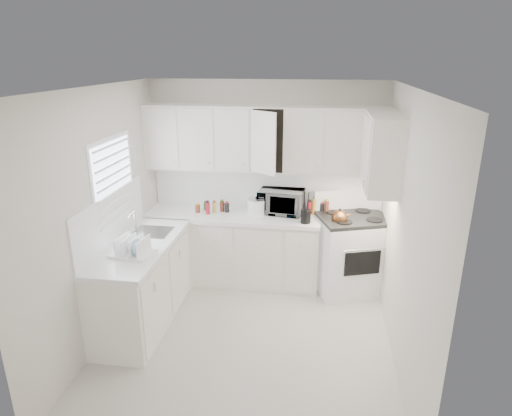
% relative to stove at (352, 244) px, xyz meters
% --- Properties ---
extents(floor, '(3.20, 3.20, 0.00)m').
position_rel_stove_xyz_m(floor, '(-1.13, -1.27, -0.64)').
color(floor, beige).
rests_on(floor, ground).
extents(ceiling, '(3.20, 3.20, 0.00)m').
position_rel_stove_xyz_m(ceiling, '(-1.13, -1.27, 1.96)').
color(ceiling, white).
rests_on(ceiling, ground).
extents(wall_back, '(3.00, 0.00, 3.00)m').
position_rel_stove_xyz_m(wall_back, '(-1.13, 0.33, 0.66)').
color(wall_back, silver).
rests_on(wall_back, ground).
extents(wall_front, '(3.00, 0.00, 3.00)m').
position_rel_stove_xyz_m(wall_front, '(-1.13, -2.87, 0.66)').
color(wall_front, silver).
rests_on(wall_front, ground).
extents(wall_left, '(0.00, 3.20, 3.20)m').
position_rel_stove_xyz_m(wall_left, '(-2.63, -1.27, 0.66)').
color(wall_left, silver).
rests_on(wall_left, ground).
extents(wall_right, '(0.00, 3.20, 3.20)m').
position_rel_stove_xyz_m(wall_right, '(0.37, -1.27, 0.66)').
color(wall_right, silver).
rests_on(wall_right, ground).
extents(window_blinds, '(0.06, 0.96, 1.06)m').
position_rel_stove_xyz_m(window_blinds, '(-2.61, -0.92, 0.91)').
color(window_blinds, white).
rests_on(window_blinds, wall_left).
extents(lower_cabinets_back, '(2.22, 0.60, 0.90)m').
position_rel_stove_xyz_m(lower_cabinets_back, '(-1.52, 0.03, -0.19)').
color(lower_cabinets_back, silver).
rests_on(lower_cabinets_back, floor).
extents(lower_cabinets_left, '(0.60, 1.60, 0.90)m').
position_rel_stove_xyz_m(lower_cabinets_left, '(-2.33, -1.07, -0.19)').
color(lower_cabinets_left, silver).
rests_on(lower_cabinets_left, floor).
extents(countertop_back, '(2.24, 0.64, 0.05)m').
position_rel_stove_xyz_m(countertop_back, '(-1.52, 0.02, 0.29)').
color(countertop_back, white).
rests_on(countertop_back, lower_cabinets_back).
extents(countertop_left, '(0.64, 1.62, 0.05)m').
position_rel_stove_xyz_m(countertop_left, '(-2.32, -1.07, 0.29)').
color(countertop_left, white).
rests_on(countertop_left, lower_cabinets_left).
extents(backsplash_back, '(2.98, 0.02, 0.55)m').
position_rel_stove_xyz_m(backsplash_back, '(-1.13, 0.32, 0.59)').
color(backsplash_back, white).
rests_on(backsplash_back, wall_back).
extents(backsplash_left, '(0.02, 1.60, 0.55)m').
position_rel_stove_xyz_m(backsplash_left, '(-2.62, -1.07, 0.59)').
color(backsplash_left, white).
rests_on(backsplash_left, wall_left).
extents(upper_cabinets_back, '(3.00, 0.33, 0.80)m').
position_rel_stove_xyz_m(upper_cabinets_back, '(-1.13, 0.16, 0.86)').
color(upper_cabinets_back, silver).
rests_on(upper_cabinets_back, wall_back).
extents(upper_cabinets_right, '(0.33, 0.90, 0.80)m').
position_rel_stove_xyz_m(upper_cabinets_right, '(0.21, -0.45, 0.86)').
color(upper_cabinets_right, silver).
rests_on(upper_cabinets_right, wall_right).
extents(sink, '(0.42, 0.38, 0.30)m').
position_rel_stove_xyz_m(sink, '(-2.32, -0.72, 0.43)').
color(sink, gray).
rests_on(sink, countertop_left).
extents(stove, '(1.01, 0.92, 1.28)m').
position_rel_stove_xyz_m(stove, '(0.00, 0.00, 0.00)').
color(stove, white).
rests_on(stove, floor).
extents(tea_kettle, '(0.26, 0.23, 0.22)m').
position_rel_stove_xyz_m(tea_kettle, '(-0.18, -0.16, 0.41)').
color(tea_kettle, brown).
rests_on(tea_kettle, stove).
extents(frying_pan, '(0.31, 0.47, 0.04)m').
position_rel_stove_xyz_m(frying_pan, '(0.18, 0.16, 0.33)').
color(frying_pan, black).
rests_on(frying_pan, stove).
extents(microwave, '(0.59, 0.38, 0.37)m').
position_rel_stove_xyz_m(microwave, '(-0.91, 0.16, 0.50)').
color(microwave, gray).
rests_on(microwave, countertop_back).
extents(rice_cooker, '(0.25, 0.25, 0.23)m').
position_rel_stove_xyz_m(rice_cooker, '(-1.21, 0.06, 0.43)').
color(rice_cooker, white).
rests_on(rice_cooker, countertop_back).
extents(paper_towel, '(0.12, 0.12, 0.27)m').
position_rel_stove_xyz_m(paper_towel, '(-1.13, 0.25, 0.45)').
color(paper_towel, white).
rests_on(paper_towel, countertop_back).
extents(utensil_crock, '(0.14, 0.14, 0.40)m').
position_rel_stove_xyz_m(utensil_crock, '(-0.58, -0.17, 0.51)').
color(utensil_crock, black).
rests_on(utensil_crock, countertop_back).
extents(dish_rack, '(0.44, 0.35, 0.22)m').
position_rel_stove_xyz_m(dish_rack, '(-2.28, -1.35, 0.42)').
color(dish_rack, white).
rests_on(dish_rack, countertop_left).
extents(spice_left_0, '(0.06, 0.06, 0.13)m').
position_rel_stove_xyz_m(spice_left_0, '(-1.98, 0.15, 0.38)').
color(spice_left_0, brown).
rests_on(spice_left_0, countertop_back).
extents(spice_left_1, '(0.06, 0.06, 0.13)m').
position_rel_stove_xyz_m(spice_left_1, '(-1.90, 0.06, 0.38)').
color(spice_left_1, '#316220').
rests_on(spice_left_1, countertop_back).
extents(spice_left_2, '(0.06, 0.06, 0.13)m').
position_rel_stove_xyz_m(spice_left_2, '(-1.83, 0.15, 0.38)').
color(spice_left_2, red).
rests_on(spice_left_2, countertop_back).
extents(spice_left_3, '(0.06, 0.06, 0.13)m').
position_rel_stove_xyz_m(spice_left_3, '(-1.75, 0.06, 0.38)').
color(spice_left_3, gold).
rests_on(spice_left_3, countertop_back).
extents(spice_left_4, '(0.06, 0.06, 0.13)m').
position_rel_stove_xyz_m(spice_left_4, '(-1.68, 0.15, 0.38)').
color(spice_left_4, maroon).
rests_on(spice_left_4, countertop_back).
extents(spice_left_5, '(0.06, 0.06, 0.13)m').
position_rel_stove_xyz_m(spice_left_5, '(-1.60, 0.06, 0.38)').
color(spice_left_5, black).
rests_on(spice_left_5, countertop_back).
extents(sauce_right_0, '(0.06, 0.06, 0.19)m').
position_rel_stove_xyz_m(sauce_right_0, '(-0.55, 0.19, 0.41)').
color(sauce_right_0, red).
rests_on(sauce_right_0, countertop_back).
extents(sauce_right_1, '(0.06, 0.06, 0.19)m').
position_rel_stove_xyz_m(sauce_right_1, '(-0.49, 0.13, 0.41)').
color(sauce_right_1, gold).
rests_on(sauce_right_1, countertop_back).
extents(sauce_right_2, '(0.06, 0.06, 0.19)m').
position_rel_stove_xyz_m(sauce_right_2, '(-0.44, 0.19, 0.41)').
color(sauce_right_2, maroon).
rests_on(sauce_right_2, countertop_back).
extents(sauce_right_3, '(0.06, 0.06, 0.19)m').
position_rel_stove_xyz_m(sauce_right_3, '(-0.38, 0.13, 0.41)').
color(sauce_right_3, black).
rests_on(sauce_right_3, countertop_back).
extents(sauce_right_4, '(0.06, 0.06, 0.19)m').
position_rel_stove_xyz_m(sauce_right_4, '(-0.33, 0.19, 0.41)').
color(sauce_right_4, brown).
rests_on(sauce_right_4, countertop_back).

